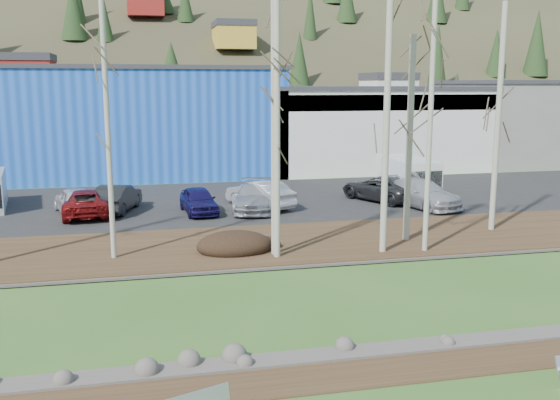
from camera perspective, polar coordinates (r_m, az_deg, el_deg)
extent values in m
cube|color=#382616|center=(16.63, 12.99, -14.45)|extent=(80.00, 1.80, 0.03)
cube|color=#382616|center=(27.64, 1.79, -3.90)|extent=(80.00, 7.00, 0.15)
cube|color=black|center=(37.66, -2.24, -0.02)|extent=(80.00, 14.00, 0.14)
cube|color=#184AAE|center=(50.49, -12.02, 6.94)|extent=(20.00, 12.00, 8.00)
cube|color=#333338|center=(50.42, -12.20, 11.65)|extent=(20.40, 12.24, 0.30)
cube|color=silver|center=(53.91, 7.63, 6.49)|extent=(18.00, 12.00, 6.50)
cube|color=#333338|center=(53.78, 7.72, 10.11)|extent=(18.36, 12.24, 0.30)
cube|color=navy|center=(48.32, 10.16, 8.76)|extent=(17.64, 0.20, 1.20)
cube|color=slate|center=(61.33, 21.89, 6.55)|extent=(14.00, 12.00, 7.00)
cube|color=#333338|center=(61.24, 22.12, 9.95)|extent=(14.28, 12.24, 0.30)
ellipsoid|color=black|center=(25.93, -4.18, -4.01)|extent=(3.16, 2.23, 0.62)
cylinder|color=beige|center=(24.99, -15.59, 8.41)|extent=(0.20, 0.20, 12.10)
cylinder|color=beige|center=(24.70, -0.58, 6.52)|extent=(0.21, 0.21, 10.17)
cylinder|color=beige|center=(24.29, -0.28, 6.40)|extent=(0.25, 0.25, 10.12)
cylinder|color=beige|center=(25.94, 13.55, 6.43)|extent=(0.21, 0.21, 10.17)
cylinder|color=beige|center=(25.39, 9.74, 7.89)|extent=(0.27, 0.27, 11.41)
cylinder|color=beige|center=(27.70, 11.75, 5.41)|extent=(0.28, 0.28, 8.89)
cylinder|color=beige|center=(30.76, 19.32, 7.02)|extent=(0.26, 0.26, 10.48)
imported|color=silver|center=(34.97, -18.22, -0.02)|extent=(2.83, 4.63, 1.47)
imported|color=black|center=(34.95, -14.70, 0.18)|extent=(2.74, 4.79, 1.49)
imported|color=maroon|center=(34.38, -17.40, -0.22)|extent=(2.77, 5.19, 1.39)
imported|color=#9EA0A6|center=(34.26, -2.37, 0.31)|extent=(3.25, 5.51, 1.50)
imported|color=#1A1352|center=(33.72, -7.46, -0.03)|extent=(1.99, 4.18, 1.38)
imported|color=silver|center=(34.92, -1.86, 0.56)|extent=(3.44, 4.96, 1.55)
imported|color=#2B2C2E|center=(37.58, 9.24, 1.06)|extent=(4.34, 5.76, 1.45)
imported|color=#BBBBBD|center=(36.02, 12.76, 0.60)|extent=(3.60, 5.71, 1.54)
cube|color=white|center=(39.62, 11.56, 2.09)|extent=(2.27, 5.29, 2.30)
cube|color=black|center=(37.74, 12.80, 1.63)|extent=(2.10, 1.13, 1.42)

